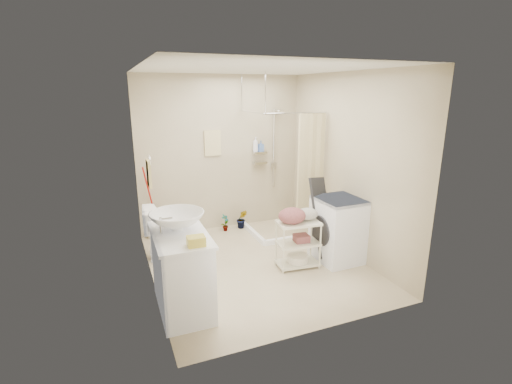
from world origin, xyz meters
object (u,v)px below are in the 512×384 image
(laundry_rack, at_px, (298,240))
(toilet, at_px, (172,232))
(washing_machine, at_px, (339,229))
(vanity, at_px, (182,271))

(laundry_rack, bearing_deg, toilet, 153.95)
(toilet, height_order, washing_machine, washing_machine)
(vanity, xyz_separation_m, toilet, (0.12, 1.36, -0.05))
(vanity, distance_m, toilet, 1.37)
(laundry_rack, bearing_deg, vanity, -160.21)
(washing_machine, bearing_deg, vanity, -171.73)
(vanity, distance_m, laundry_rack, 1.71)
(vanity, bearing_deg, toilet, 85.50)
(toilet, distance_m, washing_machine, 2.38)
(vanity, xyz_separation_m, laundry_rack, (1.66, 0.42, -0.06))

